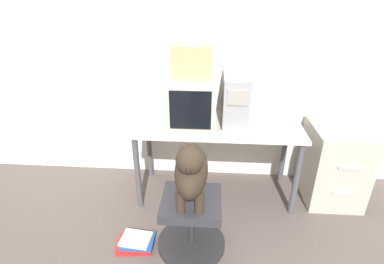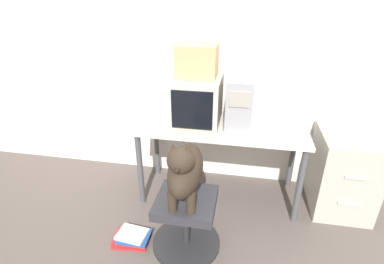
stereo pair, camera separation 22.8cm
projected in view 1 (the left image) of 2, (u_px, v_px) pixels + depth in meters
ground_plane at (214, 212)px, 2.64m from camera, size 12.00×12.00×0.00m
wall_back at (219, 48)px, 2.66m from camera, size 8.00×0.05×2.60m
desk at (217, 133)px, 2.63m from camera, size 1.44×0.59×0.72m
crt_monitor at (192, 100)px, 2.53m from camera, size 0.40×0.47×0.40m
pc_tower at (235, 99)px, 2.52m from camera, size 0.21×0.49×0.43m
keyboard at (190, 132)px, 2.41m from camera, size 0.40×0.15×0.03m
computer_mouse at (223, 132)px, 2.41m from camera, size 0.07×0.04×0.03m
office_chair at (191, 222)px, 2.21m from camera, size 0.51×0.51×0.44m
dog at (191, 170)px, 1.99m from camera, size 0.22×0.53×0.51m
filing_cabinet at (334, 163)px, 2.70m from camera, size 0.47×0.55×0.71m
cardboard_box at (192, 61)px, 2.39m from camera, size 0.32×0.29×0.27m
book_stack_floor at (136, 242)px, 2.28m from camera, size 0.28×0.22×0.08m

